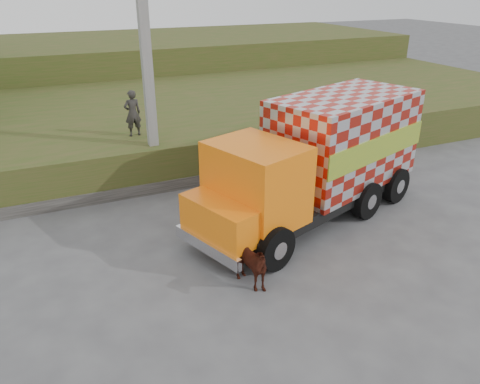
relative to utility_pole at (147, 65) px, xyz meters
name	(u,v)px	position (x,y,z in m)	size (l,w,h in m)	color
ground	(237,243)	(1.00, -4.60, -4.08)	(120.00, 120.00, 0.00)	#474749
embankment	(146,122)	(1.00, 5.40, -3.33)	(40.00, 12.00, 1.50)	#324818
embankment_far	(101,64)	(1.00, 17.40, -2.58)	(40.00, 12.00, 3.00)	#324818
retaining_strip	(130,190)	(-1.00, -0.40, -3.88)	(16.00, 0.50, 0.40)	#595651
utility_pole	(147,65)	(0.00, 0.00, 0.00)	(1.20, 0.30, 8.00)	gray
cargo_truck	(320,158)	(3.93, -3.95, -2.30)	(8.11, 4.83, 3.45)	black
cow	(247,264)	(0.43, -6.47, -3.50)	(0.62, 1.37, 1.16)	black
pedestrian	(133,113)	(-0.34, 1.25, -1.78)	(0.58, 0.38, 1.59)	#2C2927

